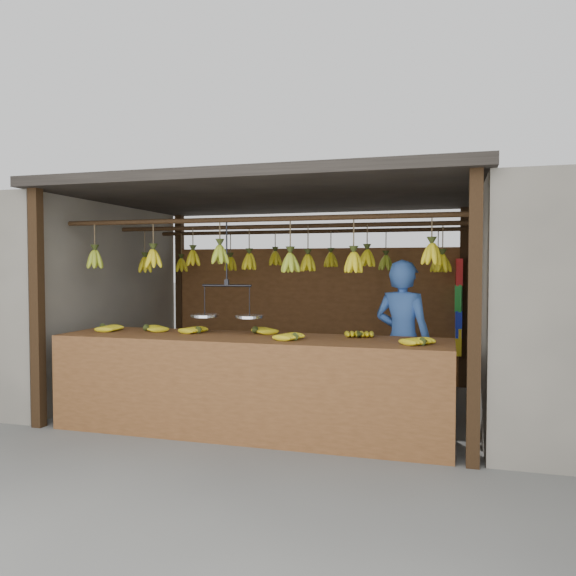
% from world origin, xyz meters
% --- Properties ---
extents(ground, '(80.00, 80.00, 0.00)m').
position_xyz_m(ground, '(0.00, 0.00, 0.00)').
color(ground, '#5B5B57').
extents(stall, '(4.30, 3.30, 2.40)m').
position_xyz_m(stall, '(0.00, 0.33, 1.97)').
color(stall, black).
rests_on(stall, ground).
extents(neighbor_left, '(3.00, 3.00, 2.30)m').
position_xyz_m(neighbor_left, '(-3.60, 0.00, 1.15)').
color(neighbor_left, slate).
rests_on(neighbor_left, ground).
extents(counter, '(3.69, 0.84, 0.96)m').
position_xyz_m(counter, '(0.03, -1.23, 0.71)').
color(counter, brown).
rests_on(counter, ground).
extents(hanging_bananas, '(3.63, 2.21, 0.38)m').
position_xyz_m(hanging_bananas, '(-0.00, -0.00, 1.61)').
color(hanging_bananas, '#92A523').
rests_on(hanging_bananas, ground).
extents(balance_scale, '(0.72, 0.29, 0.94)m').
position_xyz_m(balance_scale, '(-0.24, -1.00, 1.13)').
color(balance_scale, black).
rests_on(balance_scale, ground).
extents(vendor, '(0.69, 0.57, 1.62)m').
position_xyz_m(vendor, '(1.37, -0.31, 0.81)').
color(vendor, '#3359A5').
rests_on(vendor, ground).
extents(bag_bundles, '(0.08, 0.26, 1.21)m').
position_xyz_m(bag_bundles, '(1.94, 1.35, 1.02)').
color(bag_bundles, red).
rests_on(bag_bundles, ground).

